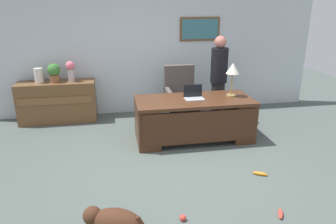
% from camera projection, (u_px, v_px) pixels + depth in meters
% --- Properties ---
extents(ground_plane, '(12.00, 12.00, 0.00)m').
position_uv_depth(ground_plane, '(176.00, 166.00, 4.74)').
color(ground_plane, '#4C5651').
extents(back_wall, '(7.00, 0.16, 2.70)m').
position_uv_depth(back_wall, '(152.00, 48.00, 6.70)').
color(back_wall, silver).
rests_on(back_wall, ground_plane).
extents(desk, '(1.98, 0.86, 0.73)m').
position_uv_depth(desk, '(194.00, 118.00, 5.51)').
color(desk, '#4C2B19').
rests_on(desk, ground_plane).
extents(credenza, '(1.47, 0.50, 0.80)m').
position_uv_depth(credenza, '(58.00, 102.00, 6.37)').
color(credenza, brown).
rests_on(credenza, ground_plane).
extents(armchair, '(0.60, 0.59, 1.09)m').
position_uv_depth(armchair, '(180.00, 97.00, 6.37)').
color(armchair, '#564C47').
rests_on(armchair, ground_plane).
extents(person_standing, '(0.32, 0.32, 1.68)m').
position_uv_depth(person_standing, '(219.00, 79.00, 6.19)').
color(person_standing, '#262323').
rests_on(person_standing, ground_plane).
extents(dog_lying, '(0.68, 0.50, 0.30)m').
position_uv_depth(dog_lying, '(114.00, 222.00, 3.33)').
color(dog_lying, '#472819').
rests_on(dog_lying, ground_plane).
extents(laptop, '(0.32, 0.22, 0.22)m').
position_uv_depth(laptop, '(194.00, 95.00, 5.44)').
color(laptop, '#B2B5BA').
rests_on(laptop, desk).
extents(desk_lamp, '(0.22, 0.22, 0.58)m').
position_uv_depth(desk_lamp, '(233.00, 70.00, 5.44)').
color(desk_lamp, '#9E8447').
rests_on(desk_lamp, desk).
extents(vase_with_flowers, '(0.17, 0.17, 0.39)m').
position_uv_depth(vase_with_flowers, '(71.00, 69.00, 6.21)').
color(vase_with_flowers, '#BDAFAF').
rests_on(vase_with_flowers, credenza).
extents(vase_empty, '(0.16, 0.16, 0.28)m').
position_uv_depth(vase_empty, '(39.00, 76.00, 6.14)').
color(vase_empty, silver).
rests_on(vase_empty, credenza).
extents(potted_plant, '(0.24, 0.24, 0.36)m').
position_uv_depth(potted_plant, '(54.00, 72.00, 6.17)').
color(potted_plant, brown).
rests_on(potted_plant, credenza).
extents(dog_toy_ball, '(0.07, 0.07, 0.07)m').
position_uv_depth(dog_toy_ball, '(183.00, 218.00, 3.58)').
color(dog_toy_ball, '#E53F33').
rests_on(dog_toy_ball, ground_plane).
extents(dog_toy_bone, '(0.13, 0.19, 0.05)m').
position_uv_depth(dog_toy_bone, '(281.00, 214.00, 3.67)').
color(dog_toy_bone, '#E53F33').
rests_on(dog_toy_bone, ground_plane).
extents(dog_toy_plush, '(0.20, 0.14, 0.05)m').
position_uv_depth(dog_toy_plush, '(260.00, 174.00, 4.50)').
color(dog_toy_plush, orange).
rests_on(dog_toy_plush, ground_plane).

